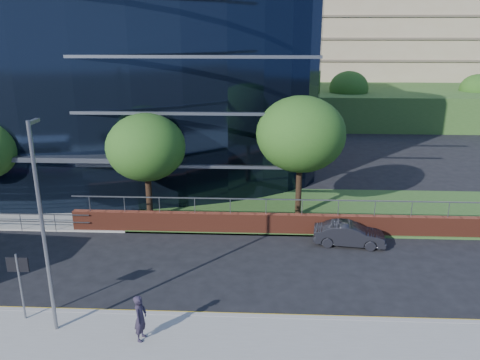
# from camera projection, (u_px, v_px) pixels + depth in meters

# --- Properties ---
(grass_verge) EXTENTS (36.00, 8.00, 0.12)m
(grass_verge) POSITION_uv_depth(u_px,v_px,m) (423.00, 212.00, 29.57)
(grass_verge) COLOR #2D511E
(grass_verge) RESTS_ON ground
(glass_office) EXTENTS (44.00, 23.10, 16.00)m
(glass_office) POSITION_uv_depth(u_px,v_px,m) (44.00, 70.00, 37.82)
(glass_office) COLOR black
(glass_office) RESTS_ON ground
(retaining_wall) EXTENTS (34.00, 0.40, 2.11)m
(retaining_wall) POSITION_uv_depth(u_px,v_px,m) (373.00, 226.00, 26.07)
(retaining_wall) COLOR maroon
(retaining_wall) RESTS_ON ground
(apartment_block) EXTENTS (60.00, 42.00, 30.00)m
(apartment_block) POSITION_uv_depth(u_px,v_px,m) (386.00, 30.00, 69.85)
(apartment_block) COLOR #2D511E
(apartment_block) RESTS_ON ground
(street_sign) EXTENTS (0.85, 0.09, 2.80)m
(street_sign) POSITION_uv_depth(u_px,v_px,m) (19.00, 273.00, 17.85)
(street_sign) COLOR slate
(street_sign) RESTS_ON pavement_near
(tree_far_c) EXTENTS (4.62, 4.62, 6.51)m
(tree_far_c) POSITION_uv_depth(u_px,v_px,m) (146.00, 147.00, 27.09)
(tree_far_c) COLOR black
(tree_far_c) RESTS_ON ground
(tree_far_d) EXTENTS (5.28, 5.28, 7.44)m
(tree_far_d) POSITION_uv_depth(u_px,v_px,m) (301.00, 134.00, 27.43)
(tree_far_d) COLOR black
(tree_far_d) RESTS_ON ground
(tree_dist_e) EXTENTS (4.62, 4.62, 6.51)m
(tree_dist_e) POSITION_uv_depth(u_px,v_px,m) (349.00, 88.00, 55.82)
(tree_dist_e) COLOR black
(tree_dist_e) RESTS_ON ground
(tree_dist_f) EXTENTS (4.29, 4.29, 6.05)m
(tree_dist_f) POSITION_uv_depth(u_px,v_px,m) (478.00, 89.00, 57.09)
(tree_dist_f) COLOR black
(tree_dist_f) RESTS_ON ground
(streetlight_east) EXTENTS (0.15, 0.77, 8.00)m
(streetlight_east) POSITION_uv_depth(u_px,v_px,m) (43.00, 224.00, 16.53)
(streetlight_east) COLOR slate
(streetlight_east) RESTS_ON pavement_near
(parked_car) EXTENTS (3.89, 1.76, 1.24)m
(parked_car) POSITION_uv_depth(u_px,v_px,m) (349.00, 234.00, 24.95)
(parked_car) COLOR black
(parked_car) RESTS_ON ground
(pedestrian) EXTENTS (0.51, 0.70, 1.78)m
(pedestrian) POSITION_uv_depth(u_px,v_px,m) (140.00, 318.00, 16.94)
(pedestrian) COLOR #251F2E
(pedestrian) RESTS_ON pavement_near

